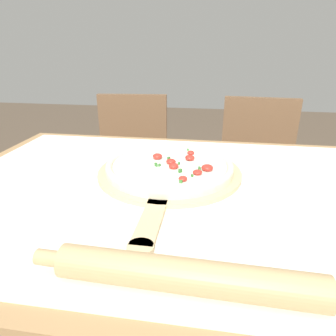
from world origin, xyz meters
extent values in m
cube|color=#A87F51|center=(0.00, 0.00, 0.76)|extent=(1.27, 0.89, 0.03)
cylinder|color=#A87F51|center=(-0.58, 0.39, 0.37)|extent=(0.06, 0.06, 0.74)
cylinder|color=#A87F51|center=(0.58, 0.39, 0.37)|extent=(0.06, 0.06, 0.74)
cube|color=white|center=(0.00, 0.00, 0.78)|extent=(1.19, 0.81, 0.00)
cylinder|color=#D6B784|center=(-0.02, 0.09, 0.78)|extent=(0.41, 0.41, 0.01)
cube|color=#D6B784|center=(-0.02, -0.18, 0.78)|extent=(0.04, 0.17, 0.01)
cylinder|color=#D6B784|center=(-0.02, -0.27, 0.78)|extent=(0.05, 0.05, 0.01)
cylinder|color=beige|center=(-0.02, 0.09, 0.80)|extent=(0.36, 0.36, 0.02)
torus|color=beige|center=(-0.02, 0.09, 0.81)|extent=(0.36, 0.36, 0.02)
cylinder|color=white|center=(-0.02, 0.09, 0.81)|extent=(0.32, 0.32, 0.00)
ellipsoid|color=red|center=(0.03, -0.02, 0.82)|extent=(0.02, 0.02, 0.01)
ellipsoid|color=red|center=(-0.02, 0.09, 0.82)|extent=(0.03, 0.03, 0.01)
ellipsoid|color=red|center=(-0.01, 0.05, 0.82)|extent=(0.03, 0.03, 0.01)
ellipsoid|color=red|center=(0.03, 0.17, 0.81)|extent=(0.02, 0.02, 0.01)
ellipsoid|color=red|center=(-0.06, 0.12, 0.82)|extent=(0.03, 0.03, 0.02)
ellipsoid|color=red|center=(0.03, 0.12, 0.82)|extent=(0.03, 0.03, 0.02)
ellipsoid|color=red|center=(0.06, 0.02, 0.81)|extent=(0.03, 0.03, 0.01)
ellipsoid|color=red|center=(0.09, 0.05, 0.82)|extent=(0.03, 0.03, 0.02)
cube|color=#387533|center=(0.02, 0.03, 0.81)|extent=(0.01, 0.01, 0.01)
cube|color=#387533|center=(-0.06, 0.06, 0.81)|extent=(0.01, 0.01, 0.01)
cube|color=#387533|center=(0.03, -0.04, 0.81)|extent=(0.01, 0.01, 0.01)
cube|color=#387533|center=(0.01, 0.08, 0.81)|extent=(0.01, 0.01, 0.01)
cube|color=#387533|center=(0.07, 0.05, 0.81)|extent=(0.01, 0.01, 0.01)
cube|color=#387533|center=(0.02, 0.21, 0.81)|extent=(0.01, 0.00, 0.01)
cube|color=#387533|center=(-0.05, 0.06, 0.81)|extent=(0.01, 0.01, 0.01)
cube|color=#387533|center=(-0.02, 0.08, 0.81)|extent=(0.01, 0.01, 0.01)
cube|color=#387533|center=(-0.03, 0.12, 0.81)|extent=(0.01, 0.01, 0.01)
cube|color=#387533|center=(0.05, 0.01, 0.81)|extent=(0.01, 0.01, 0.01)
cylinder|color=tan|center=(0.07, -0.34, 0.80)|extent=(0.40, 0.06, 0.05)
cylinder|color=tan|center=(-0.15, -0.34, 0.80)|extent=(0.05, 0.03, 0.03)
cube|color=brown|center=(-0.34, 0.73, 0.42)|extent=(0.43, 0.43, 0.02)
cube|color=brown|center=(-0.35, 0.91, 0.65)|extent=(0.38, 0.07, 0.44)
cylinder|color=brown|center=(-0.48, 0.55, 0.20)|extent=(0.04, 0.04, 0.41)
cylinder|color=brown|center=(-0.16, 0.58, 0.20)|extent=(0.04, 0.04, 0.41)
cylinder|color=brown|center=(-0.51, 0.87, 0.20)|extent=(0.04, 0.04, 0.41)
cylinder|color=brown|center=(-0.19, 0.90, 0.20)|extent=(0.04, 0.04, 0.41)
cube|color=brown|center=(0.32, 0.73, 0.42)|extent=(0.43, 0.43, 0.02)
cube|color=brown|center=(0.34, 0.91, 0.65)|extent=(0.38, 0.06, 0.44)
cylinder|color=brown|center=(0.15, 0.58, 0.20)|extent=(0.04, 0.04, 0.41)
cylinder|color=brown|center=(0.47, 0.56, 0.20)|extent=(0.04, 0.04, 0.41)
cylinder|color=brown|center=(0.18, 0.90, 0.20)|extent=(0.04, 0.04, 0.41)
cylinder|color=brown|center=(0.49, 0.87, 0.20)|extent=(0.04, 0.04, 0.41)
camera|label=1|loc=(0.10, -0.69, 1.12)|focal=32.00mm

